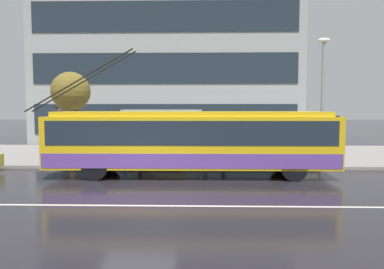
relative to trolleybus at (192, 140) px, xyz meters
The scene contains 10 objects.
ground_plane 4.43m from the trolleybus, 114.65° to the right, with size 160.00×160.00×0.00m, color #232027.
sidewalk_slab 6.98m from the trolleybus, 104.73° to the left, with size 80.00×10.00×0.14m, color gray.
lane_centre_line 5.49m from the trolleybus, 109.21° to the right, with size 72.00×0.14×0.01m, color silver.
trolleybus is the anchor object (origin of this frame).
bus_shelter 3.52m from the trolleybus, 116.55° to the left, with size 3.91×1.59×2.66m.
pedestrian_at_shelter 3.39m from the trolleybus, 139.58° to the left, with size 1.43×1.43×2.01m.
pedestrian_approaching_curb 3.87m from the trolleybus, 81.69° to the left, with size 1.33×1.33×1.98m.
pedestrian_walking_past 3.88m from the trolleybus, 66.37° to the left, with size 0.47×0.47×1.63m.
street_lamp 7.02m from the trolleybus, 20.84° to the left, with size 0.60×0.32×6.07m.
street_tree_bare 8.79m from the trolleybus, 144.30° to the left, with size 2.30×2.17×4.75m.
Camera 1 is at (2.15, -11.99, 2.88)m, focal length 34.94 mm.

